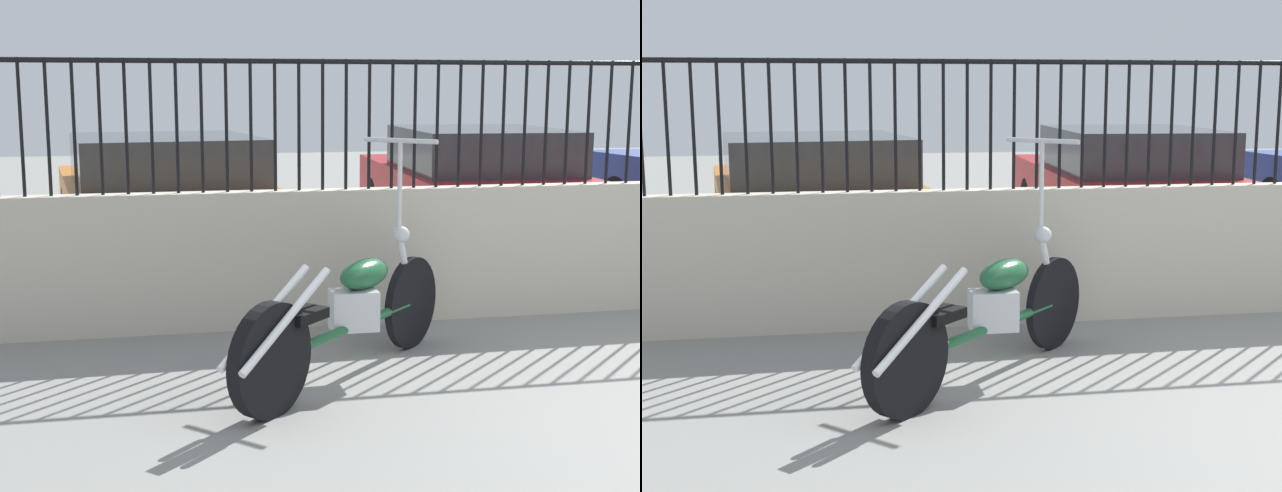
{
  "view_description": "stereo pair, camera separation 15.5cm",
  "coord_description": "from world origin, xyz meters",
  "views": [
    {
      "loc": [
        -3.51,
        -3.41,
        1.72
      ],
      "look_at": [
        -2.38,
        2.18,
        0.7
      ],
      "focal_mm": 50.0,
      "sensor_mm": 36.0,
      "label": 1
    },
    {
      "loc": [
        -3.36,
        -3.44,
        1.72
      ],
      "look_at": [
        -2.38,
        2.18,
        0.7
      ],
      "focal_mm": 50.0,
      "sensor_mm": 36.0,
      "label": 2
    }
  ],
  "objects": [
    {
      "name": "low_wall",
      "position": [
        0.0,
        2.84,
        0.5
      ],
      "size": [
        10.78,
        0.18,
        0.99
      ],
      "color": "beige",
      "rests_on": "ground_plane"
    },
    {
      "name": "motorcycle_green",
      "position": [
        -2.38,
        1.52,
        0.4
      ],
      "size": [
        1.64,
        1.61,
        1.41
      ],
      "rotation": [
        0.0,
        0.0,
        0.77
      ],
      "color": "black",
      "rests_on": "ground_plane"
    },
    {
      "name": "car_orange",
      "position": [
        -3.29,
        5.51,
        0.64
      ],
      "size": [
        2.3,
        4.18,
        1.26
      ],
      "rotation": [
        0.0,
        0.0,
        1.68
      ],
      "color": "black",
      "rests_on": "ground_plane"
    },
    {
      "name": "fence_railing",
      "position": [
        0.0,
        2.84,
        1.58
      ],
      "size": [
        10.78,
        0.04,
        0.92
      ],
      "color": "black",
      "rests_on": "low_wall"
    },
    {
      "name": "car_red",
      "position": [
        -0.01,
        5.54,
        0.66
      ],
      "size": [
        2.04,
        4.41,
        1.3
      ],
      "rotation": [
        0.0,
        0.0,
        1.5
      ],
      "color": "black",
      "rests_on": "ground_plane"
    }
  ]
}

